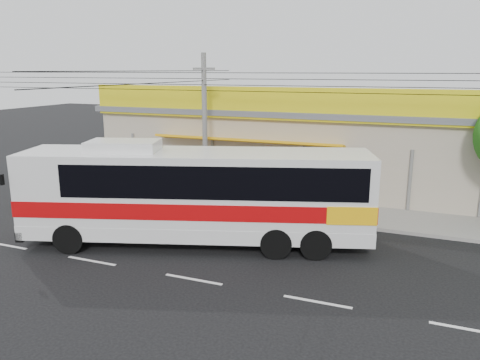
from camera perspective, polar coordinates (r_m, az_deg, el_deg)
The scene contains 8 objects.
ground at distance 17.39m, azimuth -1.86°, elevation -8.75°, with size 120.00×120.00×0.00m, color black.
sidewalk at distance 22.68m, azimuth 4.23°, elevation -3.26°, with size 30.00×3.20×0.15m, color gray.
lane_markings at distance 15.32m, azimuth -5.68°, elevation -11.98°, with size 50.00×0.12×0.01m, color silver, non-canonical shape.
storefront_building at distance 27.41m, azimuth 7.82°, elevation 4.31°, with size 22.60×9.20×5.70m.
coach_bus at distance 17.54m, azimuth -4.72°, elevation -1.27°, with size 13.11×6.58×3.98m.
motorbike_red at distance 27.34m, azimuth -20.90°, elevation -0.15°, with size 0.57×1.63×0.85m, color #9B270B.
motorbike_dark at distance 29.06m, azimuth -22.30°, elevation 0.77°, with size 0.53×1.89×1.14m, color black.
utility_pole at distance 22.44m, azimuth -4.42°, elevation 11.97°, with size 34.00×14.00×7.30m.
Camera 1 is at (6.49, -14.75, 6.53)m, focal length 35.00 mm.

